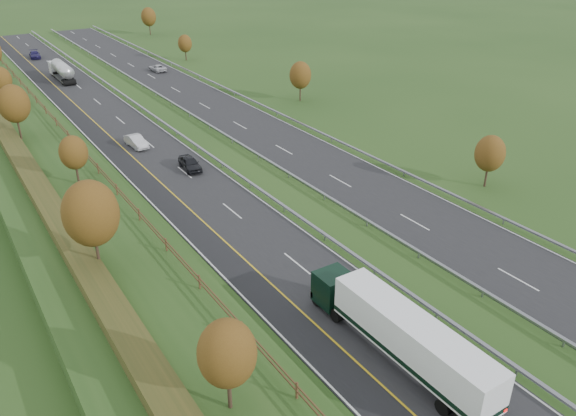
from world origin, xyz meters
The scene contains 19 objects.
ground centered at (8.00, 55.00, 0.00)m, with size 400.00×400.00×0.00m, color #234217.
near_carriageway centered at (0.00, 60.00, 0.02)m, with size 10.50×200.00×0.04m, color black.
far_carriageway centered at (16.50, 60.00, 0.02)m, with size 10.50×200.00×0.04m, color black.
hard_shoulder centered at (-3.75, 60.00, 0.02)m, with size 3.00×200.00×0.04m, color black.
lane_markings centered at (6.40, 59.88, 0.05)m, with size 26.75×200.00×0.01m.
embankment_left centered at (-13.00, 60.00, 1.00)m, with size 12.00×200.00×2.00m, color #234217.
hedge_left centered at (-15.00, 60.00, 2.55)m, with size 2.20×180.00×1.10m, color #313816.
fence_left centered at (-8.50, 59.59, 2.73)m, with size 0.12×189.06×1.20m.
median_barrier_near centered at (5.70, 60.00, 0.61)m, with size 0.32×200.00×0.71m.
median_barrier_far centered at (10.80, 60.00, 0.61)m, with size 0.32×200.00×0.71m.
outer_barrier_far centered at (22.30, 60.00, 0.62)m, with size 0.32×200.00×0.71m.
trees_left centered at (-12.64, 56.63, 6.37)m, with size 6.64×164.30×7.66m.
trees_far centered at (29.80, 89.21, 4.25)m, with size 8.45×118.60×7.12m.
box_lorry centered at (0.15, 9.25, 2.33)m, with size 2.58×16.28×4.06m.
road_tanker centered at (0.13, 101.48, 1.86)m, with size 2.40×11.22×3.46m.
car_dark_near centered at (2.23, 47.54, 0.82)m, with size 1.84×4.58×1.56m, color black.
car_silver_mid centered at (-0.55, 58.53, 0.80)m, with size 1.61×4.61×1.52m, color silver.
car_small_far centered at (-0.25, 125.23, 0.79)m, with size 2.10×5.17×1.50m, color #1C1748.
car_oncoming centered at (17.87, 98.41, 0.71)m, with size 2.21×4.80×1.33m, color silver.
Camera 1 is at (-21.89, -11.18, 26.18)m, focal length 35.00 mm.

